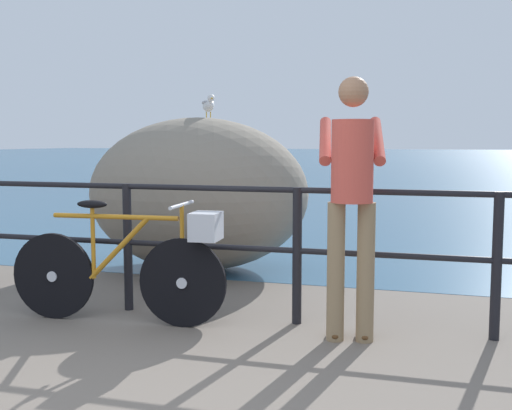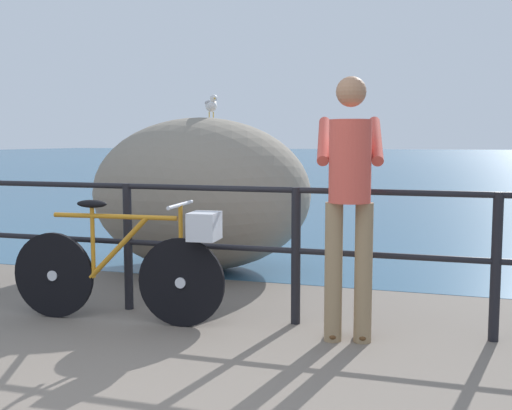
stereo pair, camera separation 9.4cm
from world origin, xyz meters
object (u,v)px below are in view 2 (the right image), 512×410
(breakwater_boulder_main, at_px, (201,194))
(seagull, at_px, (211,104))
(bicycle, at_px, (134,262))
(person_at_railing, at_px, (349,196))

(breakwater_boulder_main, xyz_separation_m, seagull, (0.10, 0.08, 0.94))
(bicycle, bearing_deg, person_at_railing, -1.43)
(breakwater_boulder_main, height_order, seagull, seagull)
(breakwater_boulder_main, relative_size, seagull, 7.37)
(bicycle, bearing_deg, breakwater_boulder_main, 94.43)
(person_at_railing, xyz_separation_m, breakwater_boulder_main, (-1.87, 1.96, -0.19))
(bicycle, distance_m, breakwater_boulder_main, 2.07)
(bicycle, bearing_deg, seagull, 91.56)
(breakwater_boulder_main, distance_m, seagull, 0.95)
(bicycle, relative_size, breakwater_boulder_main, 0.72)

